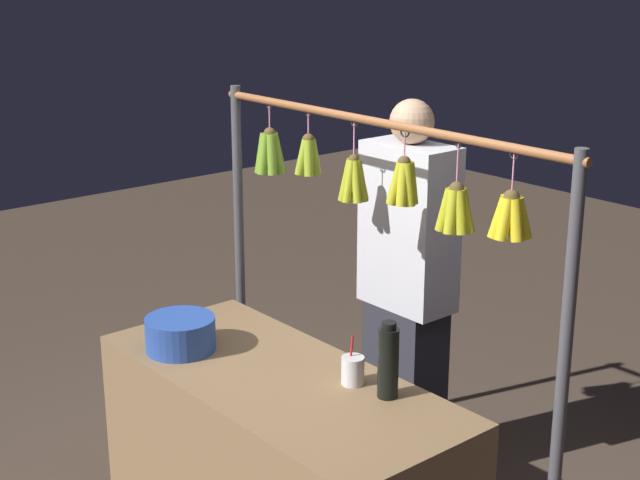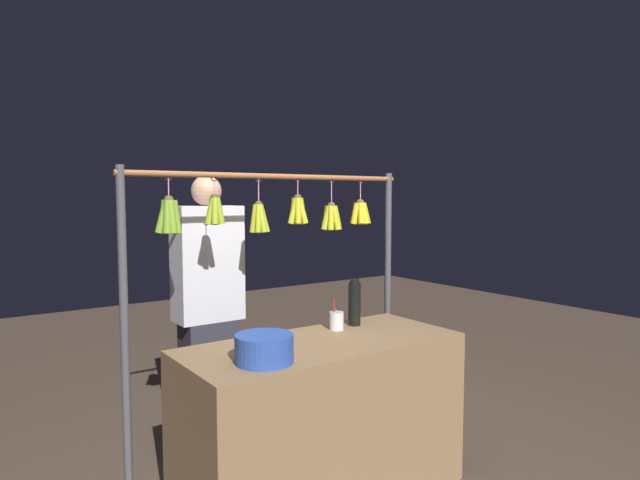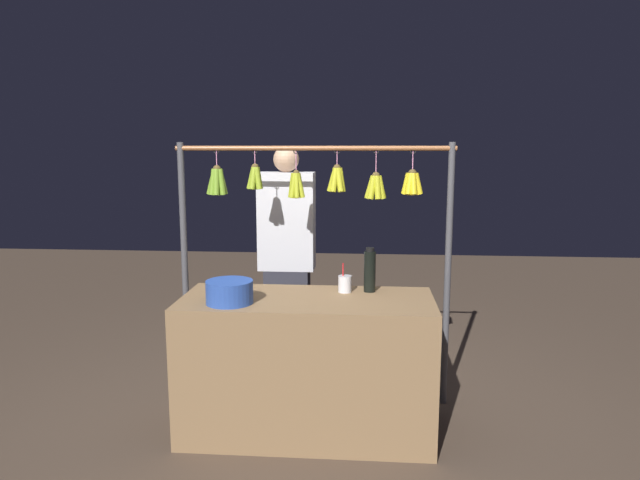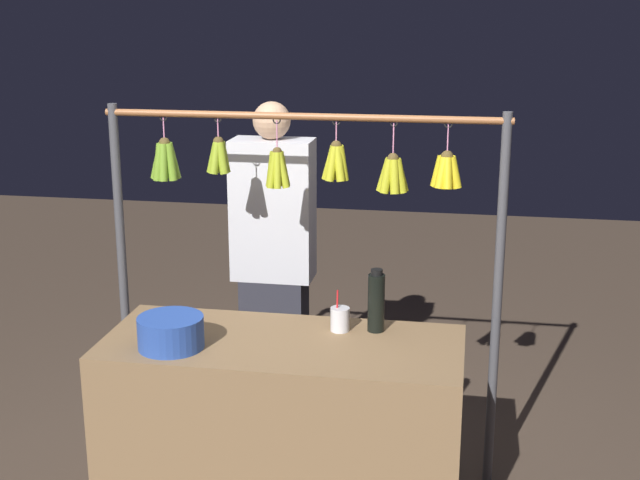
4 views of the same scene
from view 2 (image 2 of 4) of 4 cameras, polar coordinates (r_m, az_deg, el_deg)
The scene contains 6 objects.
market_counter at distance 3.12m, azimuth 0.20°, elevation -18.06°, with size 1.53×0.66×0.85m, color olive.
display_rack at distance 3.29m, azimuth -4.38°, elevation -0.95°, with size 1.86×0.15×1.79m.
water_bottle at distance 3.33m, azimuth 3.60°, elevation -6.55°, with size 0.07×0.07×0.28m.
blue_bucket at distance 2.62m, azimuth -5.81°, elevation -11.14°, with size 0.27×0.27×0.13m, color #2D52B1.
drink_cup at distance 3.23m, azimuth 1.72°, elevation -8.35°, with size 0.08×0.08×0.18m.
vendor_person at distance 3.64m, azimuth -11.50°, elevation -7.58°, with size 0.42×0.23×1.76m.
Camera 2 is at (1.69, 2.34, 1.63)m, focal length 30.89 mm.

